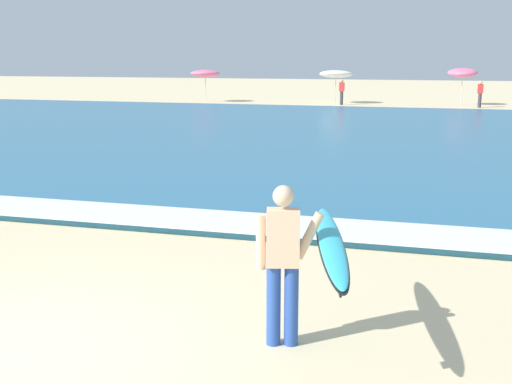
{
  "coord_description": "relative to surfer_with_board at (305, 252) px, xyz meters",
  "views": [
    {
      "loc": [
        4.13,
        -5.41,
        3.02
      ],
      "look_at": [
        1.62,
        3.4,
        1.1
      ],
      "focal_mm": 45.8,
      "sensor_mm": 36.0,
      "label": 1
    }
  ],
  "objects": [
    {
      "name": "surfer_with_board",
      "position": [
        0.0,
        0.0,
        0.0
      ],
      "size": [
        1.21,
        2.62,
        1.73
      ],
      "color": "#284CA3",
      "rests_on": "ground"
    },
    {
      "name": "surf_foam",
      "position": [
        -2.84,
        4.28,
        -0.88
      ],
      "size": [
        120.0,
        1.47,
        0.01
      ],
      "primitive_type": "cube",
      "color": "white",
      "rests_on": "sea"
    },
    {
      "name": "beach_umbrella_1",
      "position": [
        -5.36,
        35.75,
        0.84
      ],
      "size": [
        2.11,
        2.14,
        2.16
      ],
      "color": "beige",
      "rests_on": "ground"
    },
    {
      "name": "sea",
      "position": [
        -2.84,
        17.68,
        -0.96
      ],
      "size": [
        120.0,
        28.0,
        0.14
      ],
      "primitive_type": "cube",
      "color": "teal",
      "rests_on": "ground"
    },
    {
      "name": "beachgoer_near_row_mid",
      "position": [
        -4.8,
        34.63,
        -0.18
      ],
      "size": [
        0.32,
        0.2,
        1.58
      ],
      "color": "#383842",
      "rests_on": "ground"
    },
    {
      "name": "beach_umbrella_2",
      "position": [
        2.38,
        36.3,
        0.96
      ],
      "size": [
        1.79,
        1.83,
        2.34
      ],
      "color": "beige",
      "rests_on": "ground"
    },
    {
      "name": "ground_plane",
      "position": [
        -2.84,
        -0.96,
        -1.03
      ],
      "size": [
        160.0,
        160.0,
        0.0
      ],
      "primitive_type": "plane",
      "color": "beige"
    },
    {
      "name": "beach_umbrella_0",
      "position": [
        -13.87,
        34.74,
        0.83
      ],
      "size": [
        1.95,
        1.96,
        2.13
      ],
      "color": "beige",
      "rests_on": "ground"
    },
    {
      "name": "beachgoer_near_row_left",
      "position": [
        3.4,
        34.57,
        -0.18
      ],
      "size": [
        0.32,
        0.2,
        1.58
      ],
      "color": "#383842",
      "rests_on": "ground"
    }
  ]
}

